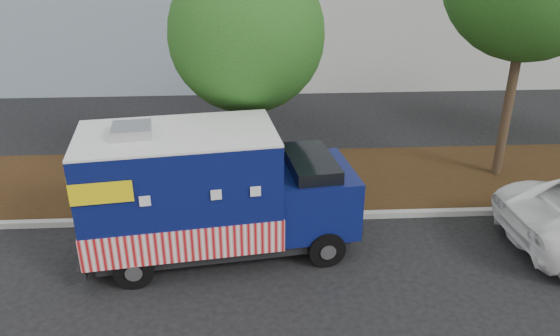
{
  "coord_description": "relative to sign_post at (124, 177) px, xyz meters",
  "views": [
    {
      "loc": [
        -0.05,
        -10.32,
        6.81
      ],
      "look_at": [
        0.55,
        0.6,
        1.78
      ],
      "focal_mm": 35.0,
      "sensor_mm": 36.0,
      "label": 1
    }
  ],
  "objects": [
    {
      "name": "ground",
      "position": [
        3.12,
        -1.55,
        -1.2
      ],
      "size": [
        120.0,
        120.0,
        0.0
      ],
      "primitive_type": "plane",
      "color": "black",
      "rests_on": "ground"
    },
    {
      "name": "curb",
      "position": [
        3.12,
        -0.15,
        -1.12
      ],
      "size": [
        120.0,
        0.18,
        0.15
      ],
      "primitive_type": "cube",
      "color": "#9E9E99",
      "rests_on": "ground"
    },
    {
      "name": "mulch_strip",
      "position": [
        3.12,
        1.95,
        -1.12
      ],
      "size": [
        120.0,
        4.0,
        0.15
      ],
      "primitive_type": "cube",
      "color": "black",
      "rests_on": "ground"
    },
    {
      "name": "tree_b",
      "position": [
        2.99,
        1.28,
        3.07
      ],
      "size": [
        3.75,
        3.75,
        6.16
      ],
      "color": "#38281C",
      "rests_on": "ground"
    },
    {
      "name": "sign_post",
      "position": [
        0.0,
        0.0,
        0.0
      ],
      "size": [
        0.06,
        0.06,
        2.4
      ],
      "primitive_type": "cube",
      "color": "#473828",
      "rests_on": "ground"
    },
    {
      "name": "food_truck",
      "position": [
        2.06,
        -1.47,
        0.2
      ],
      "size": [
        6.11,
        2.95,
        3.1
      ],
      "rotation": [
        0.0,
        0.0,
        0.14
      ],
      "color": "black",
      "rests_on": "ground"
    }
  ]
}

